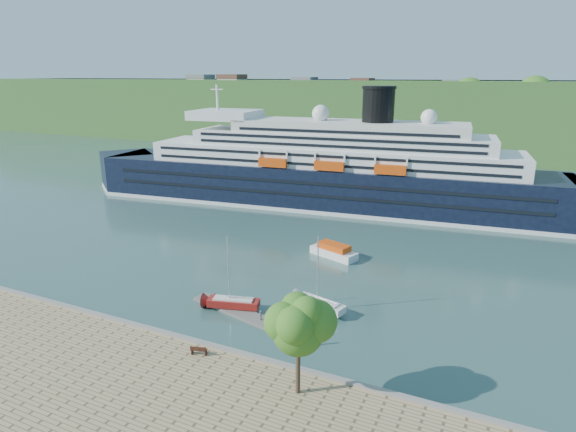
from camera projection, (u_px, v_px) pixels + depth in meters
The scene contains 10 objects.
ground at pixel (165, 341), 48.83m from camera, with size 400.00×400.00×0.00m, color #294945.
far_hillside at pixel (423, 115), 171.62m from camera, with size 400.00×50.00×24.00m, color #2F5B24.
quay_coping at pixel (162, 332), 48.33m from camera, with size 220.00×0.50×0.30m, color slate.
cruise_ship at pixel (320, 147), 96.70m from camera, with size 107.11×15.60×24.05m, color black, non-canonical shape.
park_bench at pixel (199, 349), 44.60m from camera, with size 1.60×0.66×1.02m, color #482114, non-canonical shape.
promenade_tree at pixel (298, 341), 38.05m from camera, with size 5.72×5.72×9.47m, color #33661B, non-canonical shape.
floating_pontoon at pixel (249, 316), 53.43m from camera, with size 16.27×1.99×0.36m, color #69655D, non-canonical shape.
sailboat_red at pixel (232, 276), 54.16m from camera, with size 6.57×1.83×8.49m, color maroon, non-canonical shape.
sailboat_white_far at pixel (321, 277), 53.76m from camera, with size 6.60×1.83×8.52m, color silver, non-canonical shape.
tender_launch at pixel (334, 250), 71.13m from camera, with size 7.37×2.52×2.04m, color #D3440C, non-canonical shape.
Camera 1 is at (29.58, -33.95, 26.01)m, focal length 30.00 mm.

